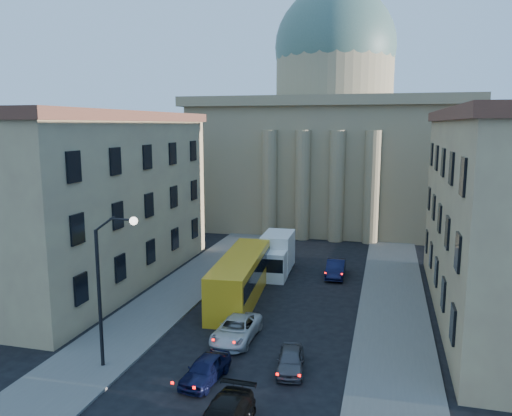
{
  "coord_description": "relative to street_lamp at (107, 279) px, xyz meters",
  "views": [
    {
      "loc": [
        7.66,
        -15.33,
        13.64
      ],
      "look_at": [
        -0.91,
        17.09,
        8.0
      ],
      "focal_mm": 35.0,
      "sensor_mm": 36.0,
      "label": 1
    }
  ],
  "objects": [
    {
      "name": "car_left_mid",
      "position": [
        5.72,
        5.45,
        -4.58
      ],
      "size": [
        2.42,
        5.13,
        1.42
      ],
      "primitive_type": "imported",
      "rotation": [
        0.0,
        0.0,
        -0.01
      ],
      "color": "silver",
      "rests_on": "ground"
    },
    {
      "name": "building_left",
      "position": [
        -10.03,
        14.0,
        2.14
      ],
      "size": [
        11.6,
        26.6,
        14.7
      ],
      "color": "tan",
      "rests_on": "ground"
    },
    {
      "name": "car_right_far",
      "position": [
        9.83,
        2.38,
        -4.66
      ],
      "size": [
        1.95,
        3.82,
        1.25
      ],
      "primitive_type": "imported",
      "rotation": [
        0.0,
        0.0,
        0.14
      ],
      "color": "#48484C",
      "rests_on": "ground"
    },
    {
      "name": "church",
      "position": [
        6.97,
        47.47,
        6.59
      ],
      "size": [
        68.02,
        28.76,
        36.6
      ],
      "color": "#8F7F58",
      "rests_on": "ground"
    },
    {
      "name": "sidewalk_left",
      "position": [
        -1.53,
        10.0,
        -5.21
      ],
      "size": [
        5.0,
        60.0,
        0.15
      ],
      "primitive_type": "cube",
      "color": "#5D5A55",
      "rests_on": "ground"
    },
    {
      "name": "car_left_near",
      "position": [
        5.63,
        0.08,
        -4.62
      ],
      "size": [
        2.06,
        4.1,
        1.34
      ],
      "primitive_type": "imported",
      "rotation": [
        0.0,
        0.0,
        -0.13
      ],
      "color": "black",
      "rests_on": "ground"
    },
    {
      "name": "sidewalk_right",
      "position": [
        15.47,
        10.0,
        -5.21
      ],
      "size": [
        5.0,
        60.0,
        0.15
      ],
      "primitive_type": "cube",
      "color": "#5D5A55",
      "rests_on": "ground"
    },
    {
      "name": "city_bus",
      "position": [
        3.83,
        12.85,
        -3.42
      ],
      "size": [
        3.82,
        12.52,
        3.47
      ],
      "rotation": [
        0.0,
        0.0,
        0.08
      ],
      "color": "gold",
      "rests_on": "ground"
    },
    {
      "name": "box_truck",
      "position": [
        5.02,
        20.29,
        -3.59
      ],
      "size": [
        2.81,
        6.62,
        3.58
      ],
      "rotation": [
        0.0,
        0.0,
        0.04
      ],
      "color": "white",
      "rests_on": "ground"
    },
    {
      "name": "car_right_distant",
      "position": [
        10.47,
        20.65,
        -4.53
      ],
      "size": [
        1.76,
        4.66,
        1.52
      ],
      "primitive_type": "imported",
      "rotation": [
        0.0,
        0.0,
        0.03
      ],
      "color": "black",
      "rests_on": "ground"
    },
    {
      "name": "street_lamp",
      "position": [
        0.0,
        0.0,
        0.0
      ],
      "size": [
        2.62,
        0.44,
        8.83
      ],
      "color": "black",
      "rests_on": "ground"
    }
  ]
}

